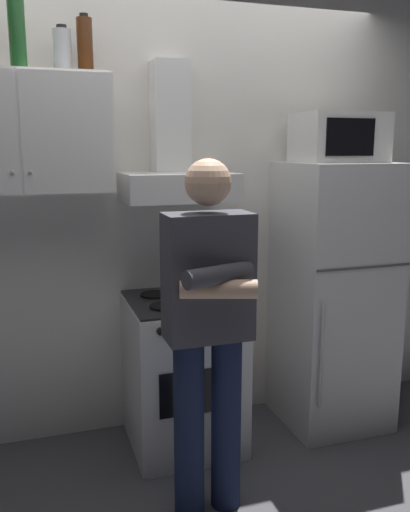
# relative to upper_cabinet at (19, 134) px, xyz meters

# --- Properties ---
(ground_plane) EXTENTS (7.00, 7.00, 0.00)m
(ground_plane) POSITION_rel_upper_cabinet_xyz_m (0.85, -0.37, -1.75)
(ground_plane) COLOR #4C4C51
(back_wall_tiled) EXTENTS (4.80, 0.10, 2.70)m
(back_wall_tiled) POSITION_rel_upper_cabinet_xyz_m (0.85, 0.23, -0.40)
(back_wall_tiled) COLOR silver
(back_wall_tiled) RESTS_ON ground_plane
(upper_cabinet) EXTENTS (0.90, 0.37, 0.60)m
(upper_cabinet) POSITION_rel_upper_cabinet_xyz_m (0.00, 0.00, 0.00)
(upper_cabinet) COLOR white
(stove_oven) EXTENTS (0.60, 0.62, 0.87)m
(stove_oven) POSITION_rel_upper_cabinet_xyz_m (0.80, -0.13, -1.32)
(stove_oven) COLOR white
(stove_oven) RESTS_ON ground_plane
(range_hood) EXTENTS (0.60, 0.44, 0.75)m
(range_hood) POSITION_rel_upper_cabinet_xyz_m (0.80, 0.00, -0.15)
(range_hood) COLOR white
(refrigerator) EXTENTS (0.60, 0.62, 1.60)m
(refrigerator) POSITION_rel_upper_cabinet_xyz_m (1.75, -0.12, -0.95)
(refrigerator) COLOR silver
(refrigerator) RESTS_ON ground_plane
(microwave) EXTENTS (0.48, 0.37, 0.28)m
(microwave) POSITION_rel_upper_cabinet_xyz_m (1.75, -0.11, -0.01)
(microwave) COLOR silver
(microwave) RESTS_ON refrigerator
(person_standing) EXTENTS (0.38, 0.33, 1.64)m
(person_standing) POSITION_rel_upper_cabinet_xyz_m (0.75, -0.73, -0.85)
(person_standing) COLOR #192342
(person_standing) RESTS_ON ground_plane
(bottle_canister_steel) EXTENTS (0.09, 0.09, 0.23)m
(bottle_canister_steel) POSITION_rel_upper_cabinet_xyz_m (0.23, 0.02, 0.41)
(bottle_canister_steel) COLOR #B2B5BA
(bottle_canister_steel) RESTS_ON upper_cabinet
(bottle_wine_green) EXTENTS (0.08, 0.08, 0.34)m
(bottle_wine_green) POSITION_rel_upper_cabinet_xyz_m (0.02, -0.03, 0.47)
(bottle_wine_green) COLOR #19471E
(bottle_wine_green) RESTS_ON upper_cabinet
(bottle_rum_dark) EXTENTS (0.08, 0.08, 0.29)m
(bottle_rum_dark) POSITION_rel_upper_cabinet_xyz_m (0.34, 0.02, 0.44)
(bottle_rum_dark) COLOR #47230F
(bottle_rum_dark) RESTS_ON upper_cabinet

